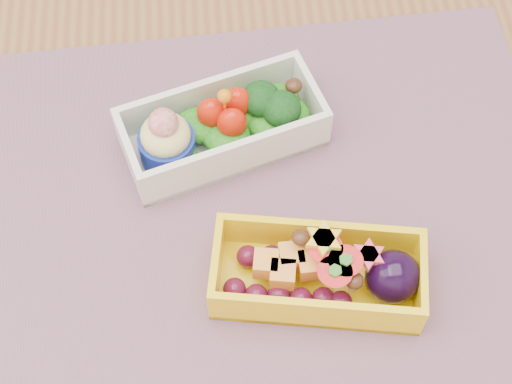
{
  "coord_description": "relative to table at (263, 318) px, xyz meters",
  "views": [
    {
      "loc": [
        -0.03,
        -0.25,
        1.3
      ],
      "look_at": [
        -0.0,
        0.04,
        0.79
      ],
      "focal_mm": 56.75,
      "sensor_mm": 36.0,
      "label": 1
    }
  ],
  "objects": [
    {
      "name": "bento_yellow",
      "position": [
        0.04,
        -0.02,
        0.12
      ],
      "size": [
        0.16,
        0.09,
        0.05
      ],
      "rotation": [
        0.0,
        0.0,
        -0.16
      ],
      "color": "yellow",
      "rests_on": "placemat"
    },
    {
      "name": "bento_white",
      "position": [
        -0.02,
        0.12,
        0.12
      ],
      "size": [
        0.17,
        0.11,
        0.07
      ],
      "rotation": [
        0.0,
        0.0,
        0.31
      ],
      "color": "white",
      "rests_on": "placemat"
    },
    {
      "name": "placemat",
      "position": [
        -0.01,
        0.04,
        0.1
      ],
      "size": [
        0.52,
        0.41,
        0.0
      ],
      "primitive_type": "cube",
      "rotation": [
        0.0,
        0.0,
        0.05
      ],
      "color": "#865C6D",
      "rests_on": "table"
    },
    {
      "name": "table",
      "position": [
        0.0,
        0.0,
        0.0
      ],
      "size": [
        1.2,
        0.8,
        0.75
      ],
      "color": "brown",
      "rests_on": "ground"
    }
  ]
}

